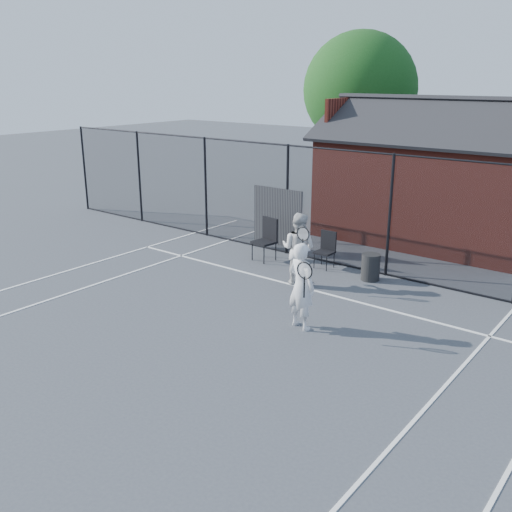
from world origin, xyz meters
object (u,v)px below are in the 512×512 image
Objects in this scene: player_front at (301,286)px; waste_bin at (371,267)px; chair_left at (264,240)px; chair_right at (324,251)px; clubhouse at (433,185)px; player_back at (298,249)px.

player_front is 3.36m from waste_bin.
chair_left reaches higher than chair_right.
clubhouse reaches higher than chair_right.
chair_right is (1.60, 0.45, -0.09)m from chair_left.
clubhouse reaches higher than player_front.
chair_right is at bearing 23.53° from chair_left.
clubhouse reaches higher than chair_left.
waste_bin is (1.24, 1.28, -0.54)m from player_back.
waste_bin is (2.95, 0.36, -0.23)m from chair_left.
clubhouse is 3.78× the size of player_back.
chair_left is at bearing -117.93° from clubhouse.
player_front is at bearing -86.00° from clubhouse.
chair_left is at bearing -173.12° from waste_bin.
player_front is 3.76m from chair_right.
chair_right is at bearing 94.61° from player_back.
chair_left is at bearing 151.57° from player_back.
player_front is 2.49m from player_back.
chair_right is at bearing 114.49° from player_front.
player_back is at bearing 125.30° from player_front.
player_front is at bearing -65.61° from chair_right.
player_front reaches higher than chair_right.
player_back is 1.97m from chair_left.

